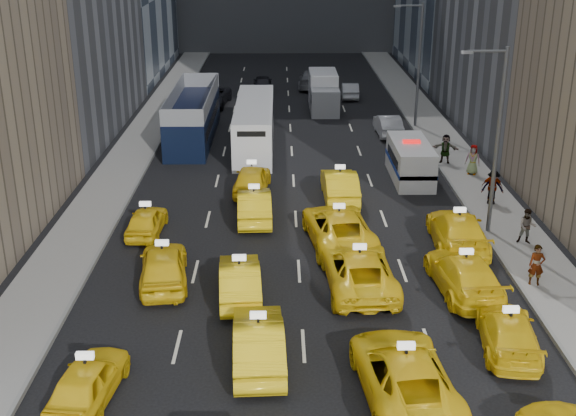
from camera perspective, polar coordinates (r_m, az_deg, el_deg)
The scene contains 36 objects.
ground at distance 24.50m, azimuth 1.39°, elevation -13.31°, with size 160.00×160.00×0.00m, color black.
sidewalk_west at distance 48.20m, azimuth -12.30°, elevation 4.11°, with size 3.00×90.00×0.15m, color gray.
sidewalk_east at distance 48.56m, azimuth 12.84°, elevation 4.20°, with size 3.00×90.00×0.15m, color gray.
curb_west at distance 47.93m, azimuth -10.59°, elevation 4.16°, with size 0.15×90.00×0.18m, color slate.
curb_east at distance 48.24m, azimuth 11.16°, elevation 4.23°, with size 0.15×90.00×0.18m, color slate.
streetlight_near at distance 34.85m, azimuth 16.08°, elevation 5.51°, with size 2.15×0.22×9.00m.
streetlight_far at distance 53.86m, azimuth 10.20°, elevation 11.36°, with size 2.15×0.22×9.00m.
taxi_4 at distance 23.98m, azimuth -15.53°, elevation -13.02°, with size 1.64×4.09×1.39m, color yellow.
taxi_5 at distance 24.88m, azimuth -2.34°, elevation -10.50°, with size 1.70×4.89×1.61m, color yellow.
taxi_6 at distance 23.51m, azimuth 9.17°, elevation -12.84°, with size 2.72×5.90×1.64m, color yellow.
taxi_7 at distance 26.80m, azimuth 17.00°, elevation -9.33°, with size 1.89×4.64×1.35m, color yellow.
taxi_8 at distance 30.44m, azimuth -9.81°, elevation -4.51°, with size 1.93×4.81×1.64m, color yellow.
taxi_9 at distance 29.03m, azimuth -3.83°, elevation -5.69°, with size 1.61×4.63×1.52m, color yellow.
taxi_10 at distance 29.83m, azimuth 5.62°, elevation -4.86°, with size 2.69×5.84×1.62m, color yellow.
taxi_11 at distance 30.20m, azimuth 13.75°, elevation -5.10°, with size 2.23×5.48×1.59m, color yellow.
taxi_12 at distance 35.55m, azimuth -11.12°, elevation -1.00°, with size 1.56×3.88×1.32m, color yellow.
taxi_13 at distance 36.53m, azimuth -2.68°, elevation 0.23°, with size 1.67×4.80×1.58m, color yellow.
taxi_14 at distance 33.80m, azimuth 4.02°, elevation -1.51°, with size 2.78×6.04×1.68m, color yellow.
taxi_15 at distance 34.19m, azimuth 13.28°, elevation -1.79°, with size 2.34×5.75×1.67m, color yellow.
taxi_16 at distance 40.36m, azimuth -2.86°, elevation 2.29°, with size 1.86×4.62×1.57m, color yellow.
taxi_17 at distance 39.33m, azimuth 4.11°, elevation 1.81°, with size 1.76×5.03×1.66m, color yellow.
nypd_van at distance 43.07m, azimuth 9.64°, elevation 3.64°, with size 2.29×5.57×2.37m.
double_decker at distance 51.13m, azimuth -7.50°, elevation 7.32°, with size 2.74×11.94×3.47m.
city_bus at distance 48.90m, azimuth -2.66°, elevation 6.56°, with size 3.05×11.81×3.02m.
box_truck at distance 59.33m, azimuth 2.83°, elevation 9.14°, with size 2.30×6.47×2.94m.
misc_car_0 at distance 52.38m, azimuth 7.91°, elevation 6.52°, with size 1.55×4.43×1.46m, color #B6B8BF.
misc_car_1 at distance 61.34m, azimuth -6.10°, elevation 8.87°, with size 2.77×6.02×1.67m, color black.
misc_car_2 at distance 67.83m, azimuth 1.90°, elevation 10.15°, with size 2.29×5.63×1.63m, color slate.
misc_car_3 at distance 66.60m, azimuth -2.01°, elevation 9.85°, with size 1.67×4.16×1.42m, color black.
misc_car_4 at distance 63.87m, azimuth 4.92°, elevation 9.25°, with size 1.41×4.04×1.33m, color #A4A6AC.
pedestrian_0 at distance 31.28m, azimuth 19.05°, elevation -4.28°, with size 0.64×0.42×1.75m, color gray.
pedestrian_1 at distance 35.18m, azimuth 18.37°, elevation -1.39°, with size 0.82×0.45×1.69m, color gray.
pedestrian_2 at distance 39.84m, azimuth 15.87°, elevation 1.62°, with size 1.16×0.48×1.79m, color gray.
pedestrian_3 at distance 39.78m, azimuth 15.82°, elevation 1.63°, with size 1.08×0.49×1.84m, color gray.
pedestrian_4 at distance 44.30m, azimuth 14.40°, elevation 3.73°, with size 0.88×0.48×1.80m, color gray.
pedestrian_5 at distance 46.11m, azimuth 12.33°, elevation 4.60°, with size 1.68×0.48×1.81m, color gray.
Camera 1 is at (-0.83, -20.15, 13.90)m, focal length 45.00 mm.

